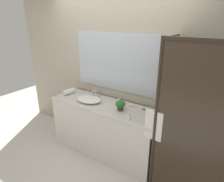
{
  "coord_description": "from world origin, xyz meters",
  "views": [
    {
      "loc": [
        1.66,
        -2.24,
        2.17
      ],
      "look_at": [
        0.15,
        0.0,
        1.15
      ],
      "focal_mm": 31.41,
      "sensor_mm": 36.0,
      "label": 1
    }
  ],
  "objects": [
    {
      "name": "ground_plane",
      "position": [
        0.0,
        0.0,
        0.0
      ],
      "size": [
        8.0,
        8.0,
        0.0
      ],
      "primitive_type": "plane",
      "color": "silver"
    },
    {
      "name": "vanity_cabinet",
      "position": [
        0.0,
        0.01,
        0.45
      ],
      "size": [
        1.8,
        0.58,
        0.9
      ],
      "color": "silver",
      "rests_on": "ground_plane"
    },
    {
      "name": "rolled_towel_near_edge",
      "position": [
        -0.76,
        -0.01,
        0.95
      ],
      "size": [
        0.13,
        0.22,
        0.09
      ],
      "primitive_type": "cylinder",
      "rotation": [
        1.57,
        0.0,
        -0.18
      ],
      "color": "white",
      "rests_on": "vanity_cabinet"
    },
    {
      "name": "wall_back_with_mirror",
      "position": [
        0.0,
        0.34,
        1.3
      ],
      "size": [
        4.4,
        0.06,
        2.6
      ],
      "color": "#B2A893",
      "rests_on": "ground_plane"
    },
    {
      "name": "potted_plant",
      "position": [
        0.32,
        -0.04,
        0.99
      ],
      "size": [
        0.14,
        0.14,
        0.15
      ],
      "color": "#473828",
      "rests_on": "vanity_cabinet"
    },
    {
      "name": "faucet",
      "position": [
        -0.27,
        0.14,
        0.95
      ],
      "size": [
        0.17,
        0.14,
        0.13
      ],
      "color": "silver",
      "rests_on": "vanity_cabinet"
    },
    {
      "name": "sink_basin",
      "position": [
        -0.27,
        -0.04,
        0.94
      ],
      "size": [
        0.44,
        0.32,
        0.07
      ],
      "primitive_type": "ellipsoid",
      "color": "white",
      "rests_on": "vanity_cabinet"
    },
    {
      "name": "soap_dish",
      "position": [
        0.38,
        0.17,
        0.91
      ],
      "size": [
        0.1,
        0.07,
        0.04
      ],
      "color": "silver",
      "rests_on": "vanity_cabinet"
    },
    {
      "name": "shower_enclosure",
      "position": [
        1.27,
        -0.19,
        1.02
      ],
      "size": [
        1.2,
        0.59,
        2.0
      ],
      "color": "#2D2319",
      "rests_on": "ground_plane"
    },
    {
      "name": "amenity_bottle_conditioner",
      "position": [
        0.58,
        -0.21,
        0.94
      ],
      "size": [
        0.03,
        0.03,
        0.08
      ],
      "color": "silver",
      "rests_on": "vanity_cabinet"
    },
    {
      "name": "amenity_bottle_lotion",
      "position": [
        0.15,
        0.2,
        0.94
      ],
      "size": [
        0.03,
        0.03,
        0.08
      ],
      "color": "white",
      "rests_on": "vanity_cabinet"
    }
  ]
}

